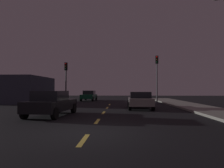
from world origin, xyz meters
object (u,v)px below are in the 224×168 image
Objects in this scene: traffic_signal_left at (66,75)px; car_oncoming_far at (89,95)px; traffic_signal_right at (157,70)px; car_adjacent_lane at (52,103)px; car_stopped_ahead at (140,100)px.

traffic_signal_left is 1.08× the size of car_oncoming_far.
traffic_signal_right is 14.50m from car_adjacent_lane.
car_oncoming_far is at bearing 147.23° from traffic_signal_right.
car_stopped_ahead is 13.71m from car_oncoming_far.
car_adjacent_lane is 1.02× the size of car_oncoming_far.
car_adjacent_lane is (-5.69, -4.77, 0.04)m from car_stopped_ahead.
car_stopped_ahead is at bearing -40.52° from traffic_signal_left.
traffic_signal_left is at bearing 139.48° from car_stopped_ahead.
traffic_signal_right is 7.85m from car_stopped_ahead.
car_stopped_ahead is 0.94× the size of car_adjacent_lane.
traffic_signal_left is 10.72m from car_stopped_ahead.
traffic_signal_right reaches higher than traffic_signal_left.
traffic_signal_left is at bearing 100.89° from car_adjacent_lane.
traffic_signal_left is 1.13× the size of car_stopped_ahead.
traffic_signal_right is 1.31× the size of car_stopped_ahead.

